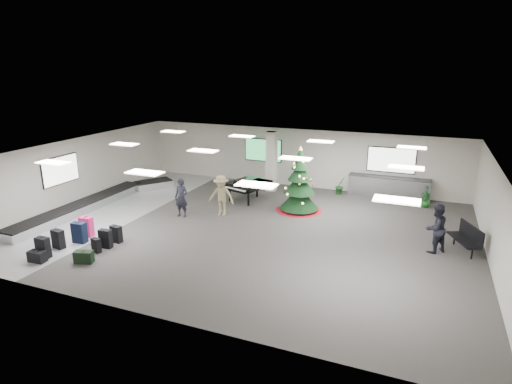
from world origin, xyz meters
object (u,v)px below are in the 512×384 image
at_px(traveler_b, 221,196).
at_px(traveler_a, 181,198).
at_px(baggage_carousel, 97,202).
at_px(potted_plant_left, 340,186).
at_px(grand_piano, 247,185).
at_px(potted_plant_right, 426,199).
at_px(traveler_bench, 436,228).
at_px(service_counter, 388,187).
at_px(bench, 467,237).
at_px(christmas_tree, 299,189).
at_px(pink_suitcase, 86,227).

bearing_deg(traveler_b, traveler_a, -155.89).
height_order(baggage_carousel, potted_plant_left, potted_plant_left).
xyz_separation_m(traveler_a, potted_plant_left, (5.90, 6.07, -0.42)).
height_order(grand_piano, potted_plant_right, grand_piano).
bearing_deg(potted_plant_left, traveler_b, -129.29).
xyz_separation_m(traveler_bench, potted_plant_right, (-0.37, 5.35, -0.51)).
height_order(service_counter, bench, service_counter).
bearing_deg(christmas_tree, grand_piano, 169.91).
xyz_separation_m(grand_piano, traveler_a, (-1.80, -3.27, 0.07)).
relative_size(baggage_carousel, service_counter, 2.40).
distance_m(pink_suitcase, christmas_tree, 9.31).
relative_size(traveler_bench, potted_plant_left, 2.00).
height_order(baggage_carousel, traveler_bench, traveler_bench).
bearing_deg(traveler_a, bench, 2.56).
xyz_separation_m(traveler_a, potted_plant_right, (10.14, 5.50, -0.47)).
relative_size(service_counter, bench, 2.41).
height_order(christmas_tree, bench, christmas_tree).
relative_size(grand_piano, potted_plant_right, 2.90).
xyz_separation_m(service_counter, grand_piano, (-6.50, -3.17, 0.26)).
bearing_deg(potted_plant_left, pink_suitcase, -130.87).
relative_size(bench, potted_plant_left, 1.84).
relative_size(baggage_carousel, traveler_a, 5.56).
bearing_deg(baggage_carousel, traveler_b, 10.16).
distance_m(potted_plant_left, potted_plant_right, 4.28).
xyz_separation_m(baggage_carousel, potted_plant_left, (10.44, 6.37, 0.24)).
distance_m(pink_suitcase, traveler_b, 5.75).
height_order(traveler_b, potted_plant_left, traveler_b).
relative_size(service_counter, christmas_tree, 1.32).
bearing_deg(traveler_b, pink_suitcase, -135.48).
relative_size(traveler_a, potted_plant_left, 1.91).
bearing_deg(traveler_a, pink_suitcase, -124.41).
relative_size(grand_piano, traveler_b, 1.25).
height_order(traveler_bench, potted_plant_right, traveler_bench).
bearing_deg(bench, traveler_bench, 177.50).
relative_size(grand_piano, potted_plant_left, 2.55).
xyz_separation_m(service_counter, christmas_tree, (-3.66, -3.67, 0.51)).
height_order(baggage_carousel, traveler_b, traveler_b).
bearing_deg(bench, potted_plant_right, 82.68).
bearing_deg(traveler_a, potted_plant_right, 28.13).
bearing_deg(baggage_carousel, service_counter, 27.67).
xyz_separation_m(christmas_tree, traveler_a, (-4.64, -2.77, -0.18)).
xyz_separation_m(bench, traveler_b, (-10.03, 0.22, 0.36)).
bearing_deg(potted_plant_left, service_counter, 8.58).
bearing_deg(potted_plant_right, service_counter, 152.82).
distance_m(pink_suitcase, bench, 14.48).
height_order(bench, traveler_b, traveler_b).
distance_m(pink_suitcase, potted_plant_left, 12.54).
bearing_deg(potted_plant_right, grand_piano, -165.07).
bearing_deg(service_counter, traveler_bench, -70.67).
relative_size(baggage_carousel, christmas_tree, 3.16).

